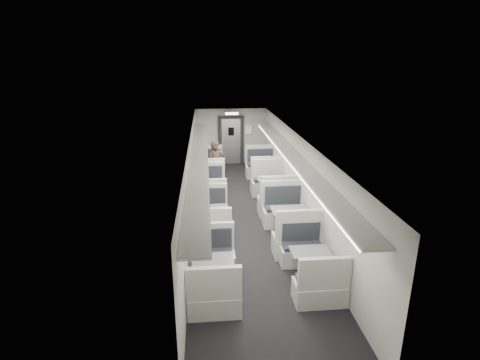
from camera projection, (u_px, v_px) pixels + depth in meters
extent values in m
cube|color=black|center=(245.00, 221.00, 10.86)|extent=(3.00, 12.00, 0.12)
cube|color=silver|center=(246.00, 135.00, 10.07)|extent=(3.00, 12.00, 0.12)
cube|color=#B9B6AD|center=(231.00, 136.00, 16.20)|extent=(3.00, 0.12, 2.40)
cube|color=#B9B6AD|center=(296.00, 328.00, 4.73)|extent=(3.00, 0.12, 2.40)
cube|color=#B9B6AD|center=(189.00, 181.00, 10.33)|extent=(0.12, 12.00, 2.40)
cube|color=#B9B6AD|center=(300.00, 178.00, 10.60)|extent=(0.12, 12.00, 2.40)
cube|color=beige|center=(209.00, 183.00, 13.26)|extent=(1.08, 0.60, 0.46)
cube|color=black|center=(209.00, 175.00, 13.20)|extent=(0.96, 0.48, 0.10)
cube|color=beige|center=(209.00, 169.00, 12.87)|extent=(1.08, 0.12, 0.71)
cube|color=beige|center=(209.00, 170.00, 14.76)|extent=(1.08, 0.60, 0.46)
cube|color=black|center=(209.00, 163.00, 14.65)|extent=(0.96, 0.48, 0.10)
cube|color=beige|center=(208.00, 154.00, 14.79)|extent=(1.08, 0.12, 0.71)
cylinder|color=silver|center=(209.00, 173.00, 13.97)|extent=(0.10, 0.10, 0.70)
cylinder|color=silver|center=(209.00, 181.00, 14.08)|extent=(0.37, 0.37, 0.03)
cube|color=slate|center=(209.00, 163.00, 13.85)|extent=(0.90, 0.61, 0.04)
cube|color=beige|center=(210.00, 204.00, 11.37)|extent=(0.99, 0.55, 0.42)
cube|color=black|center=(210.00, 196.00, 11.31)|extent=(0.88, 0.44, 0.09)
cube|color=beige|center=(210.00, 190.00, 11.01)|extent=(0.99, 0.11, 0.66)
cube|color=beige|center=(210.00, 188.00, 12.75)|extent=(0.99, 0.55, 0.42)
cube|color=black|center=(209.00, 181.00, 12.65)|extent=(0.88, 0.44, 0.09)
cube|color=beige|center=(209.00, 171.00, 12.78)|extent=(0.99, 0.11, 0.66)
cylinder|color=silver|center=(210.00, 192.00, 12.03)|extent=(0.09, 0.09, 0.65)
cylinder|color=silver|center=(210.00, 201.00, 12.12)|extent=(0.34, 0.34, 0.03)
cube|color=slate|center=(210.00, 182.00, 11.91)|extent=(0.83, 0.56, 0.04)
cube|color=beige|center=(212.00, 237.00, 9.28)|extent=(0.98, 0.55, 0.42)
cube|color=black|center=(211.00, 227.00, 9.23)|extent=(0.87, 0.43, 0.09)
cube|color=beige|center=(211.00, 221.00, 8.93)|extent=(0.98, 0.11, 0.65)
cube|color=beige|center=(211.00, 214.00, 10.65)|extent=(0.98, 0.55, 0.42)
cube|color=black|center=(210.00, 206.00, 10.54)|extent=(0.87, 0.43, 0.09)
cube|color=beige|center=(210.00, 194.00, 10.67)|extent=(0.98, 0.11, 0.65)
cylinder|color=silver|center=(211.00, 221.00, 9.93)|extent=(0.09, 0.09, 0.64)
cylinder|color=silver|center=(211.00, 231.00, 10.03)|extent=(0.33, 0.33, 0.03)
cube|color=slate|center=(211.00, 209.00, 9.82)|extent=(0.81, 0.55, 0.04)
cube|color=beige|center=(214.00, 302.00, 6.81)|extent=(0.97, 0.54, 0.41)
cube|color=black|center=(214.00, 290.00, 6.76)|extent=(0.86, 0.43, 0.09)
cube|color=beige|center=(214.00, 284.00, 6.46)|extent=(0.97, 0.11, 0.64)
cube|color=beige|center=(213.00, 262.00, 8.16)|extent=(0.97, 0.54, 0.41)
cube|color=black|center=(212.00, 252.00, 8.06)|extent=(0.86, 0.43, 0.09)
cube|color=beige|center=(212.00, 236.00, 8.19)|extent=(0.97, 0.11, 0.64)
cylinder|color=silver|center=(213.00, 275.00, 7.46)|extent=(0.09, 0.09, 0.63)
cylinder|color=silver|center=(214.00, 288.00, 7.55)|extent=(0.33, 0.33, 0.03)
cube|color=slate|center=(213.00, 260.00, 7.35)|extent=(0.81, 0.55, 0.04)
cube|color=beige|center=(267.00, 185.00, 13.00)|extent=(1.13, 0.63, 0.48)
cube|color=black|center=(267.00, 177.00, 12.94)|extent=(1.00, 0.50, 0.11)
cube|color=beige|center=(269.00, 170.00, 12.59)|extent=(1.13, 0.13, 0.75)
cube|color=beige|center=(260.00, 171.00, 14.57)|extent=(1.13, 0.63, 0.48)
cube|color=black|center=(261.00, 164.00, 14.45)|extent=(1.00, 0.50, 0.11)
cube|color=beige|center=(260.00, 154.00, 14.60)|extent=(1.13, 0.13, 0.75)
cylinder|color=silver|center=(264.00, 174.00, 13.74)|extent=(0.11, 0.11, 0.74)
cylinder|color=silver|center=(263.00, 183.00, 13.85)|extent=(0.38, 0.38, 0.03)
cube|color=slate|center=(264.00, 164.00, 13.62)|extent=(0.94, 0.64, 0.04)
cube|color=beige|center=(278.00, 206.00, 11.12)|extent=(1.17, 0.65, 0.49)
cube|color=black|center=(278.00, 196.00, 11.06)|extent=(1.03, 0.52, 0.11)
cube|color=beige|center=(280.00, 189.00, 10.70)|extent=(1.17, 0.13, 0.77)
cube|color=beige|center=(268.00, 187.00, 12.74)|extent=(1.17, 0.65, 0.49)
cube|color=black|center=(269.00, 179.00, 12.62)|extent=(1.03, 0.52, 0.11)
cube|color=beige|center=(268.00, 167.00, 12.77)|extent=(1.17, 0.13, 0.77)
cylinder|color=silver|center=(273.00, 192.00, 11.89)|extent=(0.11, 0.11, 0.76)
cylinder|color=silver|center=(273.00, 203.00, 12.00)|extent=(0.40, 0.40, 0.03)
cube|color=slate|center=(273.00, 179.00, 11.76)|extent=(0.97, 0.66, 0.04)
cube|color=beige|center=(297.00, 245.00, 8.83)|extent=(1.13, 0.63, 0.48)
cube|color=black|center=(297.00, 233.00, 8.77)|extent=(1.00, 0.50, 0.11)
cube|color=beige|center=(301.00, 225.00, 8.43)|extent=(1.13, 0.13, 0.74)
cube|color=beige|center=(283.00, 217.00, 10.40)|extent=(1.13, 0.63, 0.48)
cube|color=black|center=(283.00, 207.00, 10.28)|extent=(1.00, 0.50, 0.11)
cube|color=beige|center=(282.00, 193.00, 10.43)|extent=(1.13, 0.13, 0.74)
cylinder|color=silver|center=(289.00, 225.00, 9.58)|extent=(0.11, 0.11, 0.73)
cylinder|color=silver|center=(289.00, 237.00, 9.69)|extent=(0.38, 0.38, 0.03)
cube|color=slate|center=(290.00, 210.00, 9.45)|extent=(0.94, 0.64, 0.04)
cube|color=beige|center=(319.00, 292.00, 7.11)|extent=(0.97, 0.54, 0.41)
cube|color=black|center=(320.00, 280.00, 7.06)|extent=(0.86, 0.43, 0.09)
cube|color=beige|center=(325.00, 274.00, 6.76)|extent=(0.97, 0.11, 0.64)
cube|color=beige|center=(301.00, 255.00, 8.46)|extent=(0.97, 0.54, 0.41)
cube|color=black|center=(302.00, 245.00, 8.36)|extent=(0.86, 0.43, 0.09)
cube|color=beige|center=(300.00, 230.00, 8.49)|extent=(0.97, 0.11, 0.64)
cylinder|color=silver|center=(310.00, 267.00, 7.75)|extent=(0.09, 0.09, 0.63)
cylinder|color=silver|center=(309.00, 280.00, 7.85)|extent=(0.33, 0.33, 0.03)
cube|color=slate|center=(311.00, 252.00, 7.64)|extent=(0.81, 0.55, 0.04)
imported|color=black|center=(216.00, 164.00, 13.30)|extent=(0.68, 0.52, 1.66)
cube|color=black|center=(195.00, 148.00, 13.51)|extent=(0.02, 1.18, 0.84)
cube|color=black|center=(193.00, 164.00, 11.42)|extent=(0.02, 1.18, 0.84)
cube|color=black|center=(191.00, 188.00, 9.34)|extent=(0.02, 1.18, 0.84)
cube|color=black|center=(187.00, 225.00, 7.26)|extent=(0.02, 1.18, 0.84)
cube|color=beige|center=(199.00, 159.00, 9.85)|extent=(0.46, 10.40, 0.05)
cube|color=white|center=(207.00, 160.00, 9.88)|extent=(0.05, 10.20, 0.04)
cube|color=beige|center=(293.00, 156.00, 10.06)|extent=(0.46, 10.40, 0.05)
cube|color=white|center=(286.00, 158.00, 10.06)|extent=(0.05, 10.20, 0.04)
cube|color=black|center=(231.00, 140.00, 16.13)|extent=(1.10, 0.10, 2.10)
cube|color=silver|center=(231.00, 142.00, 16.12)|extent=(0.80, 0.05, 1.95)
cube|color=black|center=(231.00, 131.00, 15.94)|extent=(0.25, 0.02, 0.35)
cube|color=black|center=(232.00, 113.00, 15.28)|extent=(0.62, 0.10, 0.16)
cube|color=white|center=(232.00, 114.00, 15.23)|extent=(0.54, 0.02, 0.10)
cube|color=white|center=(248.00, 130.00, 16.04)|extent=(0.32, 0.02, 0.40)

